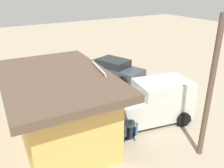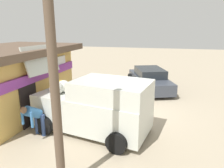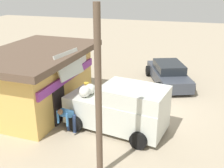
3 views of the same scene
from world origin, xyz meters
name	(u,v)px [view 1 (image 1 of 3)]	position (x,y,z in m)	size (l,w,h in m)	color
ground_plane	(139,97)	(0.00, 0.00, 0.00)	(60.00, 60.00, 0.00)	tan
storefront_bar	(59,106)	(-1.47, 5.34, 1.52)	(6.46, 4.44, 2.92)	#E0B259
delivery_van	(150,102)	(-2.34, 1.17, 1.00)	(2.82, 4.76, 3.07)	silver
parked_sedan	(113,69)	(3.62, -0.38, 0.62)	(4.75, 3.21, 1.31)	#383D47
vendor_standing	(112,106)	(-1.61, 2.87, 0.94)	(0.48, 0.48, 1.64)	navy
customer_bending	(129,126)	(-3.31, 3.07, 0.80)	(0.80, 0.65, 1.27)	navy
unloaded_banana_pile	(86,129)	(-1.74, 4.29, 0.18)	(0.79, 0.92, 0.41)	silver
paint_bucket	(91,104)	(0.35, 3.01, 0.16)	(0.33, 0.33, 0.32)	blue
utility_pole	(210,91)	(-5.31, 1.03, 2.71)	(0.20, 0.20, 5.42)	brown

